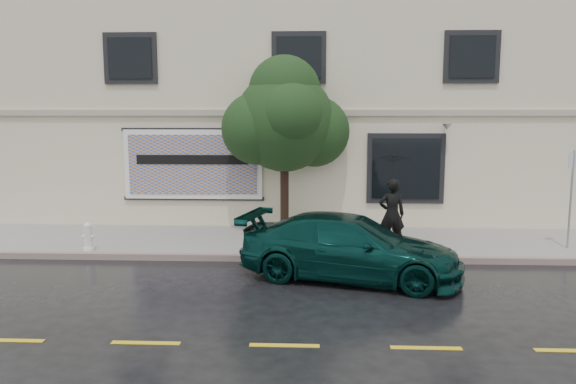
{
  "coord_description": "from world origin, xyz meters",
  "views": [
    {
      "loc": [
        0.42,
        -11.84,
        3.64
      ],
      "look_at": [
        -0.2,
        2.2,
        1.62
      ],
      "focal_mm": 35.0,
      "sensor_mm": 36.0,
      "label": 1
    }
  ],
  "objects_px": {
    "pedestrian": "(392,215)",
    "fire_hydrant": "(88,237)",
    "car": "(350,247)",
    "street_tree": "(284,122)"
  },
  "relations": [
    {
      "from": "fire_hydrant",
      "to": "pedestrian",
      "type": "bearing_deg",
      "value": -17.01
    },
    {
      "from": "car",
      "to": "pedestrian",
      "type": "height_order",
      "value": "pedestrian"
    },
    {
      "from": "car",
      "to": "pedestrian",
      "type": "bearing_deg",
      "value": -14.63
    },
    {
      "from": "pedestrian",
      "to": "fire_hydrant",
      "type": "distance_m",
      "value": 7.7
    },
    {
      "from": "pedestrian",
      "to": "car",
      "type": "bearing_deg",
      "value": 54.1
    },
    {
      "from": "pedestrian",
      "to": "street_tree",
      "type": "xyz_separation_m",
      "value": [
        -2.81,
        2.03,
        2.27
      ]
    },
    {
      "from": "car",
      "to": "fire_hydrant",
      "type": "relative_size",
      "value": 6.71
    },
    {
      "from": "car",
      "to": "fire_hydrant",
      "type": "bearing_deg",
      "value": 91.13
    },
    {
      "from": "car",
      "to": "street_tree",
      "type": "relative_size",
      "value": 1.04
    },
    {
      "from": "car",
      "to": "fire_hydrant",
      "type": "xyz_separation_m",
      "value": [
        -6.5,
        1.66,
        -0.2
      ]
    }
  ]
}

